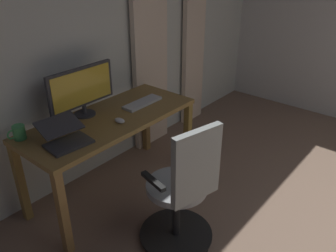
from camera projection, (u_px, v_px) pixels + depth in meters
back_room_partition at (113, 27)px, 3.25m from camera, size 4.84×0.10×2.67m
curtain_left_panel at (194, 27)px, 4.04m from camera, size 0.36×0.06×2.35m
curtain_right_panel at (150, 39)px, 3.52m from camera, size 0.48×0.06×2.35m
desk at (111, 128)px, 2.95m from camera, size 1.53×0.64×0.75m
office_chair at (183, 194)px, 2.45m from camera, size 0.56×0.56×1.03m
computer_monitor at (82, 89)px, 2.84m from camera, size 0.62×0.18×0.41m
computer_keyboard at (142, 103)px, 3.14m from camera, size 0.40×0.13×0.02m
laptop at (65, 137)px, 2.50m from camera, size 0.33×0.34×0.16m
computer_mouse at (120, 121)px, 2.81m from camera, size 0.06×0.10×0.04m
cell_phone_by_monitor at (48, 131)px, 2.68m from camera, size 0.14×0.16×0.01m
mug_coffee at (19, 133)px, 2.55m from camera, size 0.14×0.09×0.11m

